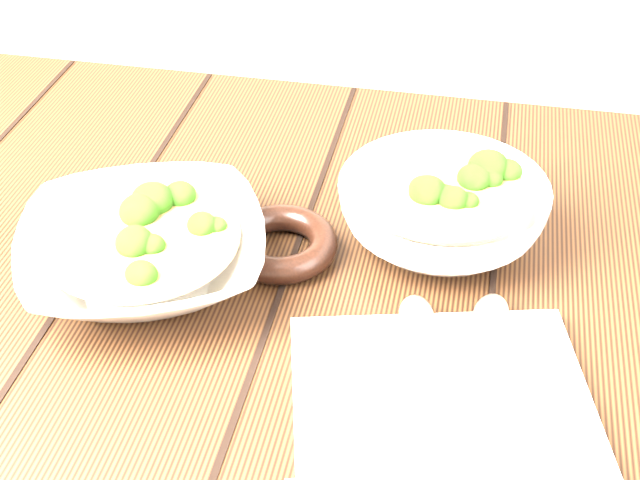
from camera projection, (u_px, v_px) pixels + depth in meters
table at (307, 365)px, 0.95m from camera, size 1.20×0.80×0.75m
soup_bowl_front at (144, 251)px, 0.86m from camera, size 0.30×0.30×0.07m
soup_bowl_back at (442, 209)px, 0.90m from camera, size 0.28×0.28×0.08m
trivet at (281, 244)px, 0.89m from camera, size 0.15×0.15×0.03m
napkin at (441, 401)px, 0.74m from camera, size 0.29×0.25×0.01m
spoon_left at (419, 347)px, 0.77m from camera, size 0.05×0.20×0.01m
spoon_right at (484, 344)px, 0.78m from camera, size 0.04×0.20×0.01m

